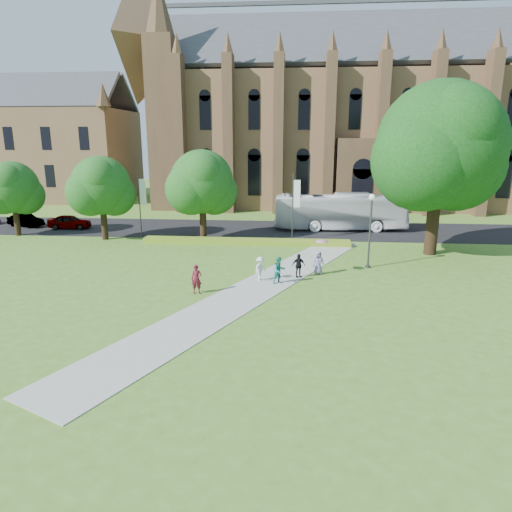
# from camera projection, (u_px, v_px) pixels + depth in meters

# --- Properties ---
(ground) EXTENTS (160.00, 160.00, 0.00)m
(ground) POSITION_uv_depth(u_px,v_px,m) (255.00, 294.00, 26.86)
(ground) COLOR #477121
(ground) RESTS_ON ground
(road) EXTENTS (160.00, 10.00, 0.02)m
(road) POSITION_uv_depth(u_px,v_px,m) (273.00, 229.00, 46.15)
(road) COLOR black
(road) RESTS_ON ground
(footpath) EXTENTS (15.58, 28.54, 0.04)m
(footpath) POSITION_uv_depth(u_px,v_px,m) (256.00, 289.00, 27.82)
(footpath) COLOR #B2B2A8
(footpath) RESTS_ON ground
(flower_hedge) EXTENTS (18.00, 1.40, 0.45)m
(flower_hedge) POSITION_uv_depth(u_px,v_px,m) (246.00, 242.00, 39.71)
(flower_hedge) COLOR #9DA821
(flower_hedge) RESTS_ON ground
(cathedral) EXTENTS (52.60, 18.25, 28.00)m
(cathedral) POSITION_uv_depth(u_px,v_px,m) (356.00, 108.00, 61.10)
(cathedral) COLOR brown
(cathedral) RESTS_ON ground
(building_west) EXTENTS (22.00, 14.00, 18.30)m
(building_west) POSITION_uv_depth(u_px,v_px,m) (54.00, 137.00, 68.04)
(building_west) COLOR brown
(building_west) RESTS_ON ground
(streetlamp) EXTENTS (0.44, 0.44, 5.24)m
(streetlamp) POSITION_uv_depth(u_px,v_px,m) (371.00, 222.00, 31.66)
(streetlamp) COLOR #38383D
(streetlamp) RESTS_ON ground
(large_tree) EXTENTS (9.60, 9.60, 13.20)m
(large_tree) POSITION_uv_depth(u_px,v_px,m) (440.00, 146.00, 34.27)
(large_tree) COLOR #332114
(large_tree) RESTS_ON ground
(street_tree_0) EXTENTS (5.20, 5.20, 7.50)m
(street_tree_0) POSITION_uv_depth(u_px,v_px,m) (101.00, 186.00, 40.46)
(street_tree_0) COLOR #332114
(street_tree_0) RESTS_ON ground
(street_tree_1) EXTENTS (5.60, 5.60, 8.05)m
(street_tree_1) POSITION_uv_depth(u_px,v_px,m) (202.00, 182.00, 40.07)
(street_tree_1) COLOR #332114
(street_tree_1) RESTS_ON ground
(street_tree_2) EXTENTS (4.80, 4.80, 6.95)m
(street_tree_2) POSITION_uv_depth(u_px,v_px,m) (12.00, 188.00, 42.29)
(street_tree_2) COLOR #332114
(street_tree_2) RESTS_ON ground
(banner_pole_0) EXTENTS (0.70, 0.10, 6.00)m
(banner_pole_0) POSITION_uv_depth(u_px,v_px,m) (294.00, 203.00, 40.50)
(banner_pole_0) COLOR #38383D
(banner_pole_0) RESTS_ON ground
(banner_pole_1) EXTENTS (0.70, 0.10, 6.00)m
(banner_pole_1) POSITION_uv_depth(u_px,v_px,m) (141.00, 201.00, 41.71)
(banner_pole_1) COLOR #38383D
(banner_pole_1) RESTS_ON ground
(tour_coach) EXTENTS (13.25, 3.74, 3.65)m
(tour_coach) POSITION_uv_depth(u_px,v_px,m) (340.00, 212.00, 45.64)
(tour_coach) COLOR silver
(tour_coach) RESTS_ON road
(car_0) EXTENTS (4.29, 1.92, 1.43)m
(car_0) POSITION_uv_depth(u_px,v_px,m) (69.00, 222.00, 46.37)
(car_0) COLOR gray
(car_0) RESTS_ON road
(car_1) EXTENTS (4.19, 2.51, 1.31)m
(car_1) POSITION_uv_depth(u_px,v_px,m) (26.00, 220.00, 47.53)
(car_1) COLOR gray
(car_1) RESTS_ON road
(pedestrian_0) EXTENTS (0.65, 0.45, 1.71)m
(pedestrian_0) POSITION_uv_depth(u_px,v_px,m) (197.00, 279.00, 26.79)
(pedestrian_0) COLOR #5A1422
(pedestrian_0) RESTS_ON footpath
(pedestrian_1) EXTENTS (1.05, 0.99, 1.72)m
(pedestrian_1) POSITION_uv_depth(u_px,v_px,m) (279.00, 270.00, 28.56)
(pedestrian_1) COLOR teal
(pedestrian_1) RESTS_ON footpath
(pedestrian_2) EXTENTS (1.02, 1.17, 1.57)m
(pedestrian_2) POSITION_uv_depth(u_px,v_px,m) (260.00, 269.00, 29.19)
(pedestrian_2) COLOR silver
(pedestrian_2) RESTS_ON footpath
(pedestrian_3) EXTENTS (1.01, 0.70, 1.58)m
(pedestrian_3) POSITION_uv_depth(u_px,v_px,m) (298.00, 265.00, 29.91)
(pedestrian_3) COLOR black
(pedestrian_3) RESTS_ON footpath
(pedestrian_4) EXTENTS (0.86, 0.66, 1.57)m
(pedestrian_4) POSITION_uv_depth(u_px,v_px,m) (318.00, 263.00, 30.64)
(pedestrian_4) COLOR gray
(pedestrian_4) RESTS_ON footpath
(parasol) EXTENTS (1.06, 1.06, 0.72)m
(parasol) POSITION_uv_depth(u_px,v_px,m) (322.00, 246.00, 30.43)
(parasol) COLOR #CD9195
(parasol) RESTS_ON pedestrian_4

